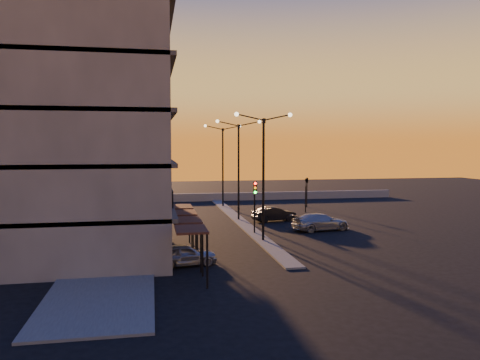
% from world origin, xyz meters
% --- Properties ---
extents(ground, '(120.00, 120.00, 0.00)m').
position_xyz_m(ground, '(0.00, 0.00, 0.00)').
color(ground, black).
rests_on(ground, ground).
extents(sidewalk_west, '(5.00, 40.00, 0.12)m').
position_xyz_m(sidewalk_west, '(-10.50, 4.00, 0.06)').
color(sidewalk_west, '#51514E').
rests_on(sidewalk_west, ground).
extents(median, '(1.20, 36.00, 0.12)m').
position_xyz_m(median, '(0.00, 10.00, 0.06)').
color(median, '#51514E').
rests_on(median, ground).
extents(parapet, '(44.00, 0.50, 1.00)m').
position_xyz_m(parapet, '(2.00, 26.00, 0.50)').
color(parapet, slate).
rests_on(parapet, ground).
extents(building, '(14.35, 17.08, 25.00)m').
position_xyz_m(building, '(-14.00, 0.03, 11.91)').
color(building, '#625D56').
rests_on(building, ground).
extents(streetlamp_near, '(4.32, 0.32, 9.51)m').
position_xyz_m(streetlamp_near, '(0.00, 0.00, 5.59)').
color(streetlamp_near, black).
rests_on(streetlamp_near, ground).
extents(streetlamp_mid, '(4.32, 0.32, 9.51)m').
position_xyz_m(streetlamp_mid, '(0.00, 10.00, 5.59)').
color(streetlamp_mid, black).
rests_on(streetlamp_mid, ground).
extents(streetlamp_far, '(4.32, 0.32, 9.51)m').
position_xyz_m(streetlamp_far, '(0.00, 20.00, 5.59)').
color(streetlamp_far, black).
rests_on(streetlamp_far, ground).
extents(traffic_light_main, '(0.28, 0.44, 4.25)m').
position_xyz_m(traffic_light_main, '(0.00, 2.87, 2.89)').
color(traffic_light_main, black).
rests_on(traffic_light_main, ground).
extents(signal_east_a, '(0.13, 0.16, 3.60)m').
position_xyz_m(signal_east_a, '(8.00, 14.00, 1.93)').
color(signal_east_a, black).
rests_on(signal_east_a, ground).
extents(signal_east_b, '(0.42, 1.99, 3.60)m').
position_xyz_m(signal_east_b, '(9.50, 18.00, 3.10)').
color(signal_east_b, black).
rests_on(signal_east_b, ground).
extents(car_hatchback, '(4.06, 2.18, 1.31)m').
position_xyz_m(car_hatchback, '(-6.23, -5.91, 0.66)').
color(car_hatchback, '#9FA0A6').
rests_on(car_hatchback, ground).
extents(car_sedan, '(4.33, 2.25, 1.36)m').
position_xyz_m(car_sedan, '(3.21, 8.91, 0.68)').
color(car_sedan, black).
rests_on(car_sedan, ground).
extents(car_wagon, '(5.22, 2.80, 1.44)m').
position_xyz_m(car_wagon, '(5.82, 3.59, 0.72)').
color(car_wagon, '#989C9F').
rests_on(car_wagon, ground).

